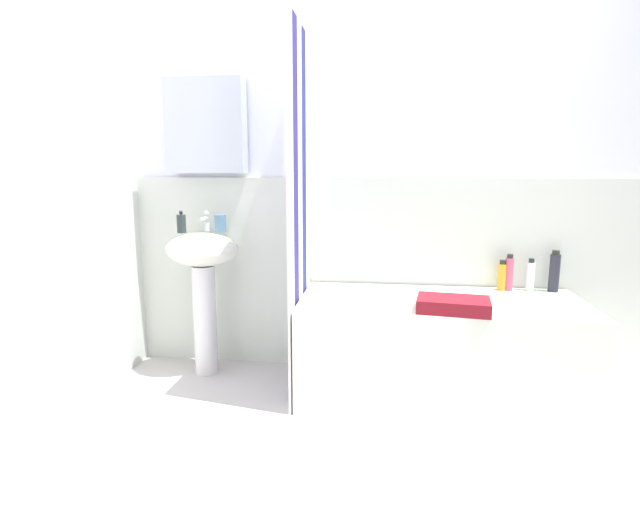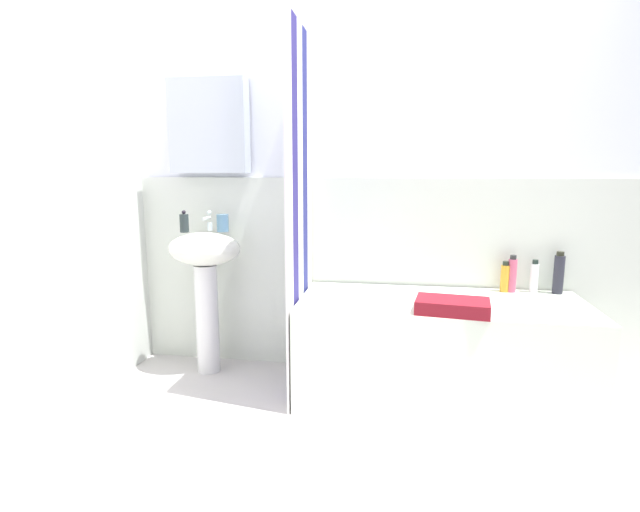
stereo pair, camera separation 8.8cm
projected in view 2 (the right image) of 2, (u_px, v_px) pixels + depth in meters
The scene contains 14 objects.
ground_plane at pixel (362, 497), 1.93m from camera, with size 4.80×5.60×0.04m, color beige.
wall_back_tiled at pixel (371, 188), 2.96m from camera, with size 3.60×0.18×2.40m.
wall_left_tiled at pixel (38, 198), 2.32m from camera, with size 0.07×1.81×2.40m.
sink at pixel (205, 271), 2.98m from camera, with size 0.44×0.34×0.88m.
faucet at pixel (208, 221), 3.01m from camera, with size 0.03×0.12×0.12m.
soap_dispenser at pixel (184, 223), 2.94m from camera, with size 0.05×0.05×0.13m.
toothbrush_cup at pixel (223, 223), 2.97m from camera, with size 0.07×0.07×0.10m, color slate.
bathtub at pixel (440, 350), 2.69m from camera, with size 1.52×0.66×0.55m, color silver.
shower_curtain at pixel (300, 216), 2.68m from camera, with size 0.01×0.66×2.00m.
body_wash_bottle at pixel (559, 274), 2.77m from camera, with size 0.06×0.06×0.24m.
shampoo_bottle at pixel (534, 277), 2.81m from camera, with size 0.04×0.04×0.19m.
lotion_bottle at pixel (512, 275), 2.81m from camera, with size 0.05×0.05×0.21m.
conditioner_bottle at pixel (505, 277), 2.82m from camera, with size 0.05×0.05×0.18m.
towel_folded at pixel (452, 306), 2.41m from camera, with size 0.35×0.21×0.07m, color maroon.
Camera 2 is at (0.12, -1.74, 1.25)m, focal length 27.57 mm.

